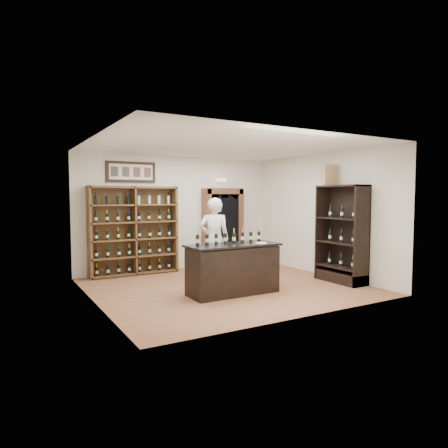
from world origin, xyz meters
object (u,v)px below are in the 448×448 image
(wine_shelf, at_px, (134,231))
(side_cabinet, at_px, (342,249))
(shopkeeper, at_px, (214,240))
(wine_crate, at_px, (329,175))
(tasting_counter, at_px, (233,269))
(counter_bottle_0, at_px, (198,240))

(wine_shelf, bearing_deg, side_cabinet, -40.21)
(wine_shelf, xyz_separation_m, side_cabinet, (3.82, -3.23, -0.35))
(shopkeeper, relative_size, wine_crate, 3.98)
(wine_shelf, distance_m, shopkeeper, 2.18)
(tasting_counter, bearing_deg, side_cabinet, -6.28)
(tasting_counter, xyz_separation_m, wine_crate, (2.67, 0.10, 1.95))
(wine_shelf, relative_size, shopkeeper, 1.15)
(counter_bottle_0, distance_m, shopkeeper, 1.46)
(wine_crate, bearing_deg, shopkeeper, 162.22)
(tasting_counter, bearing_deg, shopkeeper, 78.84)
(shopkeeper, xyz_separation_m, wine_crate, (2.43, -1.12, 1.48))
(tasting_counter, relative_size, wine_crate, 3.91)
(wine_shelf, relative_size, side_cabinet, 1.00)
(wine_crate, bearing_deg, wine_shelf, 150.07)
(shopkeeper, bearing_deg, wine_crate, 179.85)
(counter_bottle_0, bearing_deg, side_cabinet, -7.14)
(shopkeeper, bearing_deg, side_cabinet, 173.12)
(wine_shelf, distance_m, tasting_counter, 3.19)
(counter_bottle_0, bearing_deg, shopkeeper, 48.60)
(counter_bottle_0, bearing_deg, wine_shelf, 97.72)
(side_cabinet, relative_size, wine_crate, 4.57)
(counter_bottle_0, height_order, wine_crate, wine_crate)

